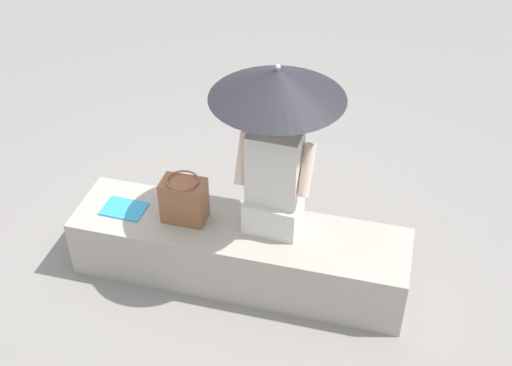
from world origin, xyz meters
name	(u,v)px	position (x,y,z in m)	size (l,w,h in m)	color
ground_plane	(240,275)	(0.00, 0.00, 0.00)	(14.00, 14.00, 0.00)	gray
stone_bench	(239,252)	(0.00, 0.00, 0.21)	(2.19, 0.54, 0.43)	#A8A093
person_seated	(274,177)	(-0.21, -0.08, 0.81)	(0.48, 0.30, 0.90)	beige
parasol	(278,84)	(-0.20, -0.15, 1.42)	(0.80, 0.80, 1.11)	#B7B7BC
handbag_black	(184,200)	(0.36, 0.00, 0.58)	(0.28, 0.21, 0.32)	brown
magazine	(124,209)	(0.78, 0.02, 0.43)	(0.28, 0.20, 0.01)	#339ED1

